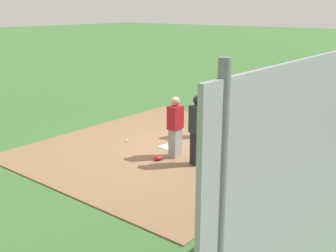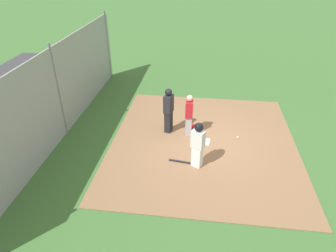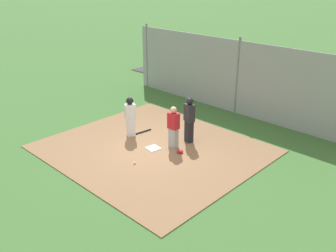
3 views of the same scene
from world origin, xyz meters
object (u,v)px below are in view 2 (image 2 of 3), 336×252
Objects in this scene: runner at (198,143)px; baseball_bat at (181,162)px; home_plate at (203,141)px; catcher at (189,115)px; catcher_mask at (194,126)px; baseball at (238,137)px; umpire at (169,110)px.

runner reaches higher than baseball_bat.
home_plate is at bearing 70.09° from baseball_bat.
baseball_bat is (1.76, -0.10, -0.77)m from catcher.
runner is 6.45× the size of catcher_mask.
baseball_bat is (1.30, -0.67, 0.02)m from home_plate.
home_plate is 1.28m from baseball.
catcher is at bearing 37.97° from runner.
home_plate is 5.95× the size of baseball.
home_plate is 1.83× the size of catcher_mask.
umpire is 7.16× the size of catcher_mask.
home_plate is 1.47m from baseball_bat.
catcher_mask is at bearing -156.56° from home_plate.
catcher_mask is (-0.93, -0.40, 0.05)m from home_plate.
runner reaches higher than baseball.
catcher_mask is (-0.47, 0.17, -0.74)m from catcher.
catcher reaches higher than baseball_bat.
runner is (1.94, 1.14, -0.03)m from umpire.
baseball is (-1.68, 1.89, 0.01)m from baseball_bat.
umpire is at bearing 172.02° from catcher.
runner reaches higher than catcher_mask.
umpire is at bearing -112.35° from home_plate.
catcher_mask is at bearing 68.69° from catcher.
baseball is at bearing 12.77° from umpire.
baseball is (-1.78, 1.40, -0.83)m from runner.
catcher reaches higher than catcher_mask.
catcher_mask is (-2.33, -0.22, -0.81)m from runner.
catcher_mask reaches higher than baseball.
umpire is at bearing 56.40° from runner.
runner is at bearing -7.29° from home_plate.
catcher is 0.90× the size of umpire.
umpire reaches higher than home_plate.
umpire is (-0.54, -1.32, 0.89)m from home_plate.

